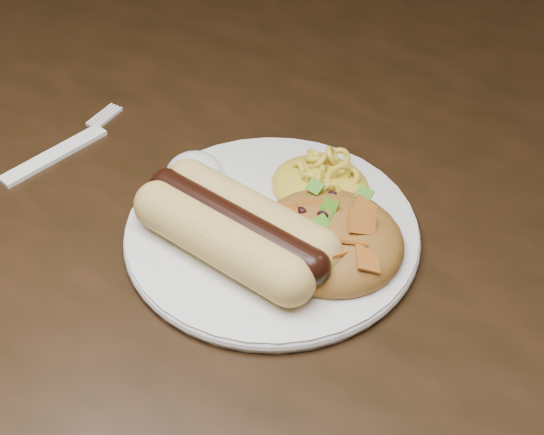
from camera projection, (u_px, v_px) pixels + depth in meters
The scene contains 7 objects.
table at pixel (338, 187), 0.81m from camera, with size 1.60×0.90×0.75m.
plate at pixel (272, 233), 0.63m from camera, with size 0.22×0.22×0.01m, color white.
hotdog at pixel (236, 228), 0.59m from camera, with size 0.14×0.08×0.04m.
mac_and_cheese at pixel (321, 175), 0.64m from camera, with size 0.08×0.07×0.03m, color gold.
sour_cream at pixel (194, 167), 0.65m from camera, with size 0.04×0.04×0.03m, color white.
taco_salad at pixel (330, 229), 0.59m from camera, with size 0.11×0.10×0.05m.
fork at pixel (54, 155), 0.70m from camera, with size 0.02×0.15×0.00m, color white.
Camera 1 is at (0.26, -0.56, 1.19)m, focal length 55.00 mm.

